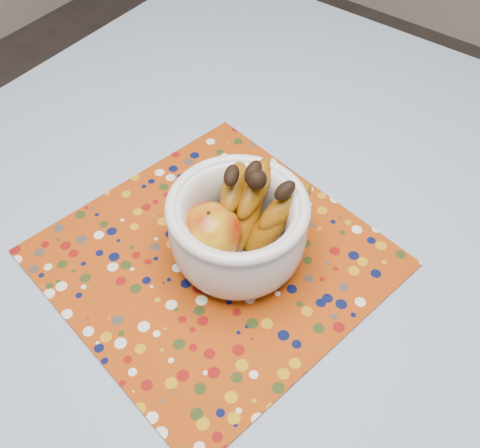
% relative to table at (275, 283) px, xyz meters
% --- Properties ---
extents(table, '(1.20, 1.20, 0.75)m').
position_rel_table_xyz_m(table, '(0.00, 0.00, 0.00)').
color(table, brown).
rests_on(table, ground).
extents(tablecloth, '(1.32, 1.32, 0.01)m').
position_rel_table_xyz_m(tablecloth, '(0.00, 0.00, 0.08)').
color(tablecloth, slate).
rests_on(tablecloth, table).
extents(placemat, '(0.51, 0.51, 0.00)m').
position_rel_table_xyz_m(placemat, '(-0.07, -0.07, 0.09)').
color(placemat, '#8B3107').
rests_on(placemat, tablecloth).
extents(fruit_bowl, '(0.20, 0.21, 0.15)m').
position_rel_table_xyz_m(fruit_bowl, '(-0.04, -0.04, 0.16)').
color(fruit_bowl, silver).
rests_on(fruit_bowl, placemat).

